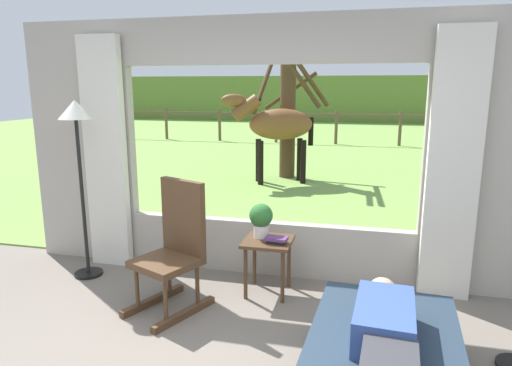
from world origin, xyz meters
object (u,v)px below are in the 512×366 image
rocking_chair (175,247)px  pasture_tree (288,111)px  reclining_person (385,339)px  book_stack (276,240)px  side_table (268,249)px  floor_lamp_left (77,136)px  horse (277,125)px  potted_plant (261,218)px

rocking_chair → pasture_tree: pasture_tree is taller
reclining_person → book_stack: reclining_person is taller
reclining_person → pasture_tree: size_ratio=0.53×
rocking_chair → pasture_tree: 5.88m
reclining_person → pasture_tree: pasture_tree is taller
reclining_person → book_stack: 1.67m
side_table → book_stack: 0.17m
floor_lamp_left → horse: floor_lamp_left is taller
reclining_person → rocking_chair: 1.99m
reclining_person → side_table: reclining_person is taller
potted_plant → floor_lamp_left: 1.94m
reclining_person → book_stack: (-0.89, 1.41, 0.03)m
reclining_person → potted_plant: potted_plant is taller
reclining_person → side_table: (-0.98, 1.48, -0.10)m
side_table → pasture_tree: bearing=97.8°
horse → pasture_tree: (0.12, 0.58, 0.24)m
book_stack → horse: horse is taller
rocking_chair → pasture_tree: bearing=114.2°
horse → book_stack: bearing=170.0°
potted_plant → pasture_tree: size_ratio=0.12×
rocking_chair → floor_lamp_left: 1.51m
horse → potted_plant: bearing=168.3°
potted_plant → pasture_tree: bearing=97.1°
floor_lamp_left → horse: size_ratio=0.99×
rocking_chair → side_table: bearing=55.8°
side_table → floor_lamp_left: floor_lamp_left is taller
side_table → book_stack: size_ratio=2.54×
reclining_person → floor_lamp_left: bearing=157.2°
reclining_person → pasture_tree: 7.11m
potted_plant → floor_lamp_left: bearing=-176.9°
reclining_person → horse: size_ratio=0.80×
pasture_tree → floor_lamp_left: bearing=-101.9°
side_table → book_stack: (0.09, -0.07, 0.12)m
book_stack → horse: size_ratio=0.11×
rocking_chair → horse: bearing=115.5°
side_table → horse: size_ratio=0.29×
book_stack → floor_lamp_left: size_ratio=0.12×
horse → pasture_tree: size_ratio=0.66×
side_table → pasture_tree: 5.51m
side_table → horse: (-0.86, 4.79, 0.73)m
horse → pasture_tree: 0.64m
rocking_chair → horse: size_ratio=0.62×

